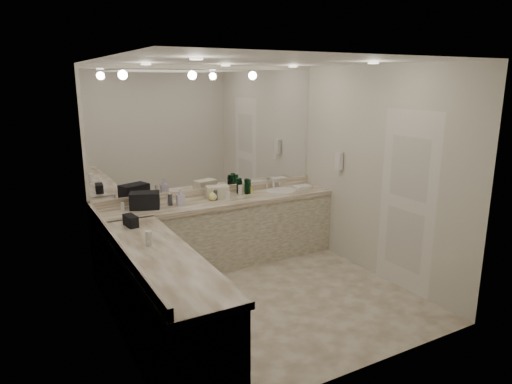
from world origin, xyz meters
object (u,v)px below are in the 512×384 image
wall_phone (339,161)px  hand_towel (302,187)px  soap_bottle_c (213,194)px  sink (281,191)px  cream_cosmetic_case (218,192)px  soap_bottle_b (180,197)px  soap_bottle_a (170,198)px  black_toiletry_bag (145,200)px

wall_phone → hand_towel: bearing=118.5°
wall_phone → soap_bottle_c: (-1.65, 0.50, -0.37)m
sink → soap_bottle_c: (-1.05, -0.00, 0.08)m
cream_cosmetic_case → hand_towel: cream_cosmetic_case is taller
soap_bottle_c → hand_towel: bearing=-0.8°
hand_towel → soap_bottle_c: size_ratio=1.57×
wall_phone → soap_bottle_b: wall_phone is taller
sink → soap_bottle_a: soap_bottle_a is taller
soap_bottle_b → cream_cosmetic_case: bearing=11.2°
black_toiletry_bag → hand_towel: (2.27, -0.07, -0.08)m
soap_bottle_c → wall_phone: bearing=-16.7°
soap_bottle_b → soap_bottle_c: soap_bottle_b is taller
cream_cosmetic_case → soap_bottle_b: 0.57m
soap_bottle_a → cream_cosmetic_case: bearing=3.1°
soap_bottle_a → soap_bottle_b: 0.14m
black_toiletry_bag → sink: bearing=-1.2°
sink → wall_phone: 0.91m
hand_towel → soap_bottle_c: bearing=179.2°
wall_phone → soap_bottle_a: size_ratio=1.27×
hand_towel → soap_bottle_c: (-1.39, 0.02, 0.06)m
black_toiletry_bag → cream_cosmetic_case: black_toiletry_bag is taller
soap_bottle_a → soap_bottle_c: size_ratio=1.24×
sink → black_toiletry_bag: 1.93m
black_toiletry_bag → hand_towel: bearing=-1.6°
wall_phone → hand_towel: wall_phone is taller
wall_phone → soap_bottle_b: bearing=167.4°
black_toiletry_bag → soap_bottle_a: bearing=0.3°
black_toiletry_bag → soap_bottle_a: black_toiletry_bag is taller
sink → soap_bottle_c: size_ratio=2.88×
soap_bottle_a → sink: bearing=-1.5°
wall_phone → soap_bottle_a: wall_phone is taller
black_toiletry_bag → soap_bottle_a: (0.31, 0.00, -0.01)m
wall_phone → cream_cosmetic_case: 1.69m
black_toiletry_bag → soap_bottle_b: size_ratio=1.65×
sink → soap_bottle_b: soap_bottle_b is taller
soap_bottle_c → black_toiletry_bag: bearing=177.0°
soap_bottle_a → soap_bottle_c: 0.56m
soap_bottle_b → hand_towel: bearing=0.2°
hand_towel → black_toiletry_bag: bearing=178.4°
wall_phone → soap_bottle_b: size_ratio=1.13×
soap_bottle_c → sink: bearing=0.2°
cream_cosmetic_case → sink: bearing=10.5°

